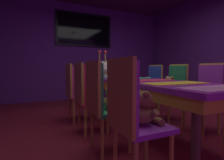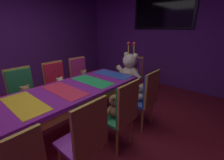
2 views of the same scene
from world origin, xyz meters
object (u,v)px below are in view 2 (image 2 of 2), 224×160
(chair_left_1, at_px, (23,91))
(teddy_right_2, at_px, (114,107))
(chair_left_3, at_px, (80,75))
(chair_right_2, at_px, (123,110))
(throne_chair, at_px, (133,73))
(teddy_right_3, at_px, (139,93))
(king_teddy_bear, at_px, (129,69))
(banquet_table, at_px, (65,96))
(teddy_left_3, at_px, (84,77))
(chair_right_1, at_px, (87,136))
(wall_tv, at_px, (163,10))
(teddy_left_1, at_px, (26,95))
(chair_right_3, at_px, (147,95))
(chair_left_2, at_px, (57,82))
(teddy_left_2, at_px, (61,85))

(chair_left_1, distance_m, teddy_right_2, 1.62)
(chair_left_3, xyz_separation_m, chair_right_2, (1.66, -0.61, 0.00))
(teddy_right_2, bearing_deg, throne_chair, -65.55)
(teddy_right_3, distance_m, king_teddy_bear, 0.99)
(banquet_table, height_order, king_teddy_bear, king_teddy_bear)
(teddy_left_3, xyz_separation_m, king_teddy_bear, (0.69, 0.72, 0.16))
(chair_right_1, bearing_deg, teddy_left_3, -38.81)
(teddy_right_2, relative_size, wall_tv, 0.20)
(teddy_left_1, distance_m, wall_tv, 3.76)
(chair_left_1, xyz_separation_m, teddy_right_2, (1.51, 0.59, -0.00))
(banquet_table, xyz_separation_m, chair_right_3, (0.83, 0.94, -0.06))
(teddy_left_1, relative_size, chair_right_3, 0.29)
(chair_left_2, distance_m, teddy_left_3, 0.61)
(banquet_table, distance_m, chair_right_2, 0.89)
(chair_left_1, relative_size, throne_chair, 1.00)
(chair_left_2, relative_size, teddy_left_3, 3.39)
(chair_right_1, bearing_deg, chair_left_3, -36.36)
(chair_left_1, height_order, teddy_left_1, chair_left_1)
(banquet_table, xyz_separation_m, chair_right_1, (0.85, -0.32, -0.06))
(teddy_left_1, bearing_deg, king_teddy_bear, 70.54)
(chair_right_3, bearing_deg, teddy_left_2, 22.00)
(chair_left_3, height_order, chair_right_2, same)
(chair_left_1, relative_size, chair_left_3, 1.00)
(chair_left_1, bearing_deg, chair_left_3, 90.56)
(teddy_left_2, relative_size, chair_right_3, 0.28)
(chair_left_2, relative_size, king_teddy_bear, 1.15)
(teddy_right_3, bearing_deg, banquet_table, 53.85)
(chair_right_2, distance_m, teddy_right_2, 0.15)
(chair_right_1, height_order, throne_chair, same)
(throne_chair, bearing_deg, chair_left_3, -43.30)
(throne_chair, distance_m, king_teddy_bear, 0.22)
(chair_left_3, distance_m, teddy_right_2, 1.64)
(chair_left_2, bearing_deg, chair_right_2, -0.77)
(banquet_table, bearing_deg, wall_tv, 90.00)
(teddy_left_2, distance_m, chair_left_3, 0.61)
(chair_left_3, relative_size, wall_tv, 0.59)
(chair_right_3, bearing_deg, teddy_right_2, 77.00)
(chair_right_1, height_order, chair_right_3, same)
(chair_left_3, xyz_separation_m, wall_tv, (0.84, 2.18, 1.45))
(teddy_left_2, distance_m, teddy_right_3, 1.49)
(teddy_right_3, distance_m, wall_tv, 2.71)
(chair_right_1, bearing_deg, chair_left_1, -1.02)
(chair_left_1, distance_m, wall_tv, 3.78)
(chair_right_1, bearing_deg, chair_right_3, -89.12)
(teddy_left_1, relative_size, king_teddy_bear, 0.33)
(banquet_table, bearing_deg, teddy_left_1, -157.26)
(teddy_left_2, height_order, teddy_right_3, teddy_right_3)
(teddy_right_2, bearing_deg, chair_left_1, 21.51)
(chair_left_1, bearing_deg, teddy_left_1, -0.00)
(chair_left_3, relative_size, teddy_right_2, 2.93)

